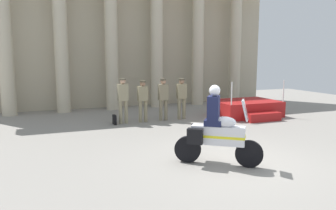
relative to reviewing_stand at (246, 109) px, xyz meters
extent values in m
plane|color=gray|center=(-3.92, -5.11, -0.32)|extent=(28.00, 28.00, 0.00)
cube|color=#B6AB91|center=(-3.79, 4.81, 2.94)|extent=(15.40, 0.30, 6.53)
cylinder|color=beige|center=(-9.45, 3.90, 2.64)|extent=(0.61, 0.61, 5.92)
cylinder|color=beige|center=(-7.19, 3.90, 2.64)|extent=(0.61, 0.61, 5.92)
cylinder|color=beige|center=(-4.92, 3.90, 2.64)|extent=(0.61, 0.61, 5.92)
cylinder|color=beige|center=(-2.66, 3.90, 2.64)|extent=(0.61, 0.61, 5.92)
cylinder|color=beige|center=(-0.39, 3.90, 2.64)|extent=(0.61, 0.61, 5.92)
cylinder|color=beige|center=(1.87, 3.90, 2.64)|extent=(0.61, 0.61, 5.92)
cube|color=#A51919|center=(0.00, 0.08, 0.01)|extent=(2.66, 1.95, 0.66)
cube|color=#A51919|center=(0.00, -1.14, -0.16)|extent=(1.47, 0.50, 0.33)
cylinder|color=silver|center=(-1.25, -0.81, 0.79)|extent=(0.05, 0.05, 0.90)
cylinder|color=silver|center=(1.25, -0.81, 0.79)|extent=(0.05, 0.05, 0.90)
cylinder|color=gray|center=(-5.37, 0.39, 0.11)|extent=(0.13, 0.13, 0.87)
cylinder|color=gray|center=(-5.15, 0.39, 0.11)|extent=(0.13, 0.13, 0.87)
cube|color=gray|center=(-5.26, 0.39, 0.87)|extent=(0.38, 0.22, 0.64)
sphere|color=tan|center=(-5.26, 0.39, 1.29)|extent=(0.21, 0.21, 0.21)
cylinder|color=brown|center=(-5.26, 0.39, 1.37)|extent=(0.24, 0.24, 0.06)
cylinder|color=#847A5B|center=(-4.59, 0.37, 0.10)|extent=(0.13, 0.13, 0.84)
cylinder|color=#847A5B|center=(-4.37, 0.37, 0.10)|extent=(0.13, 0.13, 0.84)
cube|color=#847A5B|center=(-4.48, 0.37, 0.80)|extent=(0.38, 0.22, 0.56)
sphere|color=#997056|center=(-4.48, 0.37, 1.19)|extent=(0.21, 0.21, 0.21)
cylinder|color=#4F4937|center=(-4.48, 0.37, 1.27)|extent=(0.24, 0.24, 0.06)
cylinder|color=#7A7056|center=(-3.74, 0.40, 0.09)|extent=(0.13, 0.13, 0.83)
cylinder|color=#7A7056|center=(-3.52, 0.40, 0.09)|extent=(0.13, 0.13, 0.83)
cube|color=#7A7056|center=(-3.63, 0.40, 0.82)|extent=(0.38, 0.22, 0.63)
sphere|color=tan|center=(-3.63, 0.40, 1.23)|extent=(0.21, 0.21, 0.21)
cylinder|color=#494334|center=(-3.63, 0.40, 1.31)|extent=(0.24, 0.24, 0.06)
cylinder|color=#847A5B|center=(-2.94, 0.40, 0.10)|extent=(0.13, 0.13, 0.85)
cylinder|color=#847A5B|center=(-2.72, 0.40, 0.10)|extent=(0.13, 0.13, 0.85)
cube|color=#847A5B|center=(-2.83, 0.40, 0.82)|extent=(0.38, 0.22, 0.59)
sphere|color=#997056|center=(-2.83, 0.40, 1.22)|extent=(0.21, 0.21, 0.21)
cylinder|color=#4F4937|center=(-2.83, 0.40, 1.30)|extent=(0.24, 0.24, 0.06)
cylinder|color=black|center=(-3.76, -5.59, 0.00)|extent=(0.57, 0.46, 0.64)
cylinder|color=black|center=(-4.92, -4.71, 0.00)|extent=(0.60, 0.50, 0.64)
cube|color=silver|center=(-4.34, -5.15, 0.40)|extent=(1.18, 1.00, 0.44)
ellipsoid|color=silver|center=(-4.22, -5.24, 0.72)|extent=(0.61, 0.57, 0.26)
cube|color=yellow|center=(-4.34, -5.15, 0.38)|extent=(1.21, 1.02, 0.06)
cube|color=silver|center=(-3.86, -5.51, 1.02)|extent=(0.37, 0.41, 0.47)
cube|color=black|center=(-4.58, -4.64, 0.40)|extent=(0.40, 0.36, 0.36)
cube|color=black|center=(-4.89, -5.06, 0.40)|extent=(0.40, 0.36, 0.36)
cube|color=#191E42|center=(-4.43, -5.08, 0.69)|extent=(0.52, 0.51, 0.14)
cube|color=#191E42|center=(-4.43, -5.08, 1.04)|extent=(0.42, 0.44, 0.56)
sphere|color=silver|center=(-4.42, -5.09, 1.45)|extent=(0.26, 0.26, 0.26)
cube|color=black|center=(-5.62, 0.34, -0.14)|extent=(0.10, 0.32, 0.36)
camera|label=1|loc=(-8.19, -11.78, 2.25)|focal=35.37mm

